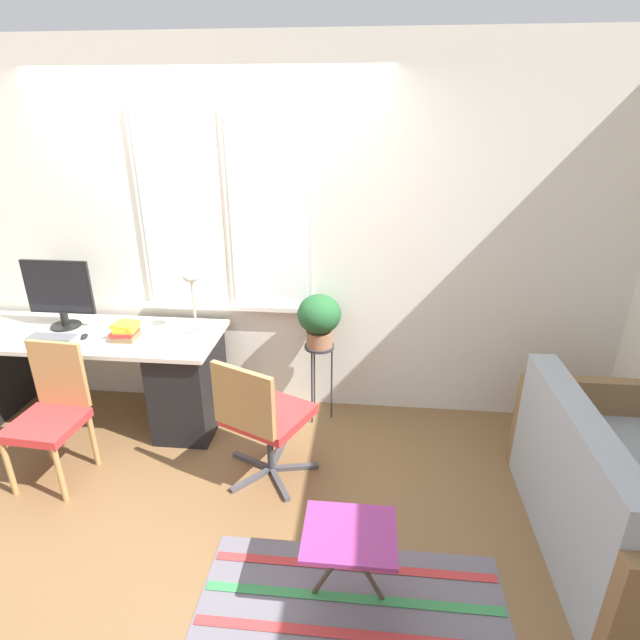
% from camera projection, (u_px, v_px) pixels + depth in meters
% --- Properties ---
extents(ground_plane, '(14.00, 14.00, 0.00)m').
position_uv_depth(ground_plane, '(200.00, 453.00, 3.50)').
color(ground_plane, brown).
extents(wall_back_with_window, '(9.00, 0.12, 2.70)m').
position_uv_depth(wall_back_with_window, '(217.00, 238.00, 3.69)').
color(wall_back_with_window, white).
rests_on(wall_back_with_window, ground_plane).
extents(desk, '(2.14, 0.69, 0.73)m').
position_uv_depth(desk, '(82.00, 373.00, 3.76)').
color(desk, beige).
rests_on(desk, ground_plane).
extents(monitor, '(0.50, 0.21, 0.51)m').
position_uv_depth(monitor, '(59.00, 293.00, 3.62)').
color(monitor, black).
rests_on(monitor, desk).
extents(keyboard, '(0.32, 0.12, 0.02)m').
position_uv_depth(keyboard, '(51.00, 337.00, 3.53)').
color(keyboard, slate).
rests_on(keyboard, desk).
extents(mouse, '(0.04, 0.07, 0.03)m').
position_uv_depth(mouse, '(84.00, 336.00, 3.52)').
color(mouse, black).
rests_on(mouse, desk).
extents(desk_lamp, '(0.12, 0.12, 0.45)m').
position_uv_depth(desk_lamp, '(192.00, 288.00, 3.51)').
color(desk_lamp, '#BCB299').
rests_on(desk_lamp, desk).
extents(book_stack, '(0.18, 0.18, 0.12)m').
position_uv_depth(book_stack, '(125.00, 331.00, 3.50)').
color(book_stack, olive).
rests_on(book_stack, desk).
extents(desk_chair_wooden, '(0.43, 0.44, 0.89)m').
position_uv_depth(desk_chair_wooden, '(51.00, 412.00, 3.15)').
color(desk_chair_wooden, '#B2844C').
rests_on(desk_chair_wooden, ground_plane).
extents(office_chair_swivel, '(0.62, 0.64, 0.88)m').
position_uv_depth(office_chair_swivel, '(262.00, 416.00, 3.10)').
color(office_chair_swivel, '#47474C').
rests_on(office_chair_swivel, ground_plane).
extents(couch_loveseat, '(0.81, 1.50, 0.85)m').
position_uv_depth(couch_loveseat, '(618.00, 507.00, 2.63)').
color(couch_loveseat, '#9EA8B2').
rests_on(couch_loveseat, ground_plane).
extents(plant_stand, '(0.22, 0.22, 0.62)m').
position_uv_depth(plant_stand, '(319.00, 356.00, 3.72)').
color(plant_stand, '#333338').
rests_on(plant_stand, ground_plane).
extents(potted_plant, '(0.32, 0.32, 0.39)m').
position_uv_depth(potted_plant, '(319.00, 317.00, 3.60)').
color(potted_plant, '#9E6B4C').
rests_on(potted_plant, plant_stand).
extents(floor_rug_striped, '(1.50, 0.65, 0.01)m').
position_uv_depth(floor_rug_striped, '(352.00, 599.00, 2.45)').
color(floor_rug_striped, slate).
rests_on(floor_rug_striped, ground_plane).
extents(folding_stool, '(0.44, 0.37, 0.43)m').
position_uv_depth(folding_stool, '(350.00, 538.00, 2.32)').
color(folding_stool, '#93337A').
rests_on(folding_stool, ground_plane).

